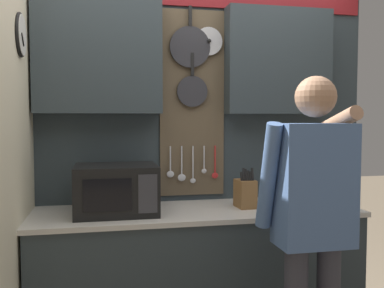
{
  "coord_description": "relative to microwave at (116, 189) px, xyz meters",
  "views": [
    {
      "loc": [
        -0.59,
        -2.65,
        1.48
      ],
      "look_at": [
        0.01,
        0.2,
        1.3
      ],
      "focal_mm": 40.0,
      "sensor_mm": 36.0,
      "label": 1
    }
  ],
  "objects": [
    {
      "name": "utensil_crock",
      "position": [
        1.3,
        0.0,
        -0.06
      ],
      "size": [
        0.13,
        0.13,
        0.35
      ],
      "color": "white",
      "rests_on": "base_cabinet_counter"
    },
    {
      "name": "person",
      "position": [
        0.97,
        -0.66,
        -0.03
      ],
      "size": [
        0.54,
        0.65,
        1.69
      ],
      "color": "#383842",
      "rests_on": "ground_plane"
    },
    {
      "name": "microwave",
      "position": [
        0.0,
        0.0,
        0.0
      ],
      "size": [
        0.5,
        0.4,
        0.3
      ],
      "color": "black",
      "rests_on": "base_cabinet_counter"
    },
    {
      "name": "back_wall_unit",
      "position": [
        0.51,
        0.3,
        0.51
      ],
      "size": [
        2.64,
        0.2,
        2.53
      ],
      "color": "#2D383D",
      "rests_on": "ground_plane"
    },
    {
      "name": "side_wall",
      "position": [
        -0.54,
        -0.38,
        0.23
      ],
      "size": [
        0.07,
        1.6,
        2.53
      ],
      "color": "beige",
      "rests_on": "ground_plane"
    },
    {
      "name": "knife_block",
      "position": [
        0.83,
        0.0,
        -0.05
      ],
      "size": [
        0.12,
        0.16,
        0.26
      ],
      "color": "brown",
      "rests_on": "base_cabinet_counter"
    },
    {
      "name": "base_cabinet_counter",
      "position": [
        0.51,
        0.01,
        -0.6
      ],
      "size": [
        2.07,
        0.64,
        0.89
      ],
      "color": "#2D383D",
      "rests_on": "ground_plane"
    }
  ]
}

